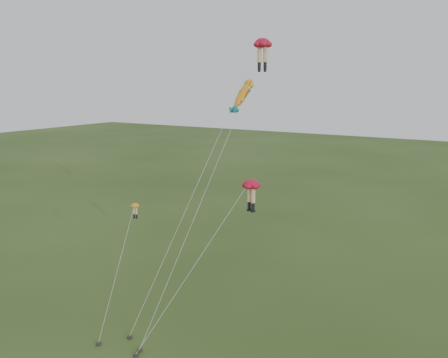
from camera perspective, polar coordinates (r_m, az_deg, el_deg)
The scene contains 5 objects.
ground at distance 41.50m, azimuth -7.95°, elevation -17.25°, with size 300.00×300.00×0.00m, color #294217.
legs_kite_red_high at distance 41.23m, azimuth 4.21°, elevation 14.55°, with size 7.07×11.38×23.03m.
legs_kite_red_mid at distance 38.19m, azimuth 2.97°, elevation -1.08°, with size 6.04×9.30×12.31m.
legs_kite_yellow at distance 42.42m, azimuth -10.43°, elevation -4.23°, with size 2.06×6.89×9.59m.
fish_kite at distance 44.23m, azimuth 2.18°, elevation 9.61°, with size 2.10×14.83×20.09m.
Camera 1 is at (23.59, -27.90, 19.69)m, focal length 40.00 mm.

